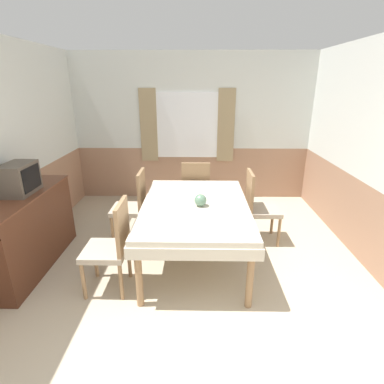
{
  "coord_description": "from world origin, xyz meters",
  "views": [
    {
      "loc": [
        0.1,
        -1.26,
        2.08
      ],
      "look_at": [
        0.04,
        1.96,
        0.91
      ],
      "focal_mm": 28.0,
      "sensor_mm": 36.0,
      "label": 1
    }
  ],
  "objects": [
    {
      "name": "chair_head_window",
      "position": [
        0.07,
        3.09,
        0.53
      ],
      "size": [
        0.44,
        0.44,
        0.99
      ],
      "color": "#93704C",
      "rests_on": "ground_plane"
    },
    {
      "name": "chair_left_far",
      "position": [
        -0.78,
        2.51,
        0.53
      ],
      "size": [
        0.44,
        0.44,
        0.99
      ],
      "rotation": [
        0.0,
        0.0,
        1.57
      ],
      "color": "#93704C",
      "rests_on": "ground_plane"
    },
    {
      "name": "chair_right_far",
      "position": [
        0.92,
        2.51,
        0.53
      ],
      "size": [
        0.44,
        0.44,
        0.99
      ],
      "rotation": [
        0.0,
        0.0,
        4.71
      ],
      "color": "#93704C",
      "rests_on": "ground_plane"
    },
    {
      "name": "sideboard",
      "position": [
        -1.87,
        1.81,
        0.47
      ],
      "size": [
        0.46,
        1.51,
        0.92
      ],
      "color": "#4C2819",
      "rests_on": "ground_plane"
    },
    {
      "name": "dining_table",
      "position": [
        0.07,
        1.96,
        0.65
      ],
      "size": [
        1.26,
        1.82,
        0.76
      ],
      "color": "beige",
      "rests_on": "ground_plane"
    },
    {
      "name": "wall_back",
      "position": [
        -0.01,
        4.22,
        1.3
      ],
      "size": [
        4.62,
        0.1,
        2.6
      ],
      "color": "silver",
      "rests_on": "ground_plane"
    },
    {
      "name": "vase",
      "position": [
        0.13,
        1.91,
        0.83
      ],
      "size": [
        0.14,
        0.14,
        0.14
      ],
      "color": "slate",
      "rests_on": "dining_table"
    },
    {
      "name": "tv",
      "position": [
        -1.88,
        1.86,
        1.09
      ],
      "size": [
        0.29,
        0.43,
        0.34
      ],
      "color": "#51473D",
      "rests_on": "sideboard"
    },
    {
      "name": "wall_right",
      "position": [
        2.14,
        2.1,
        1.3
      ],
      "size": [
        0.05,
        4.59,
        2.6
      ],
      "color": "silver",
      "rests_on": "ground_plane"
    },
    {
      "name": "wall_left",
      "position": [
        -2.14,
        2.1,
        1.3
      ],
      "size": [
        0.05,
        4.59,
        2.6
      ],
      "color": "silver",
      "rests_on": "ground_plane"
    },
    {
      "name": "chair_left_near",
      "position": [
        -0.78,
        1.42,
        0.53
      ],
      "size": [
        0.44,
        0.44,
        0.99
      ],
      "rotation": [
        0.0,
        0.0,
        1.57
      ],
      "color": "#93704C",
      "rests_on": "ground_plane"
    }
  ]
}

